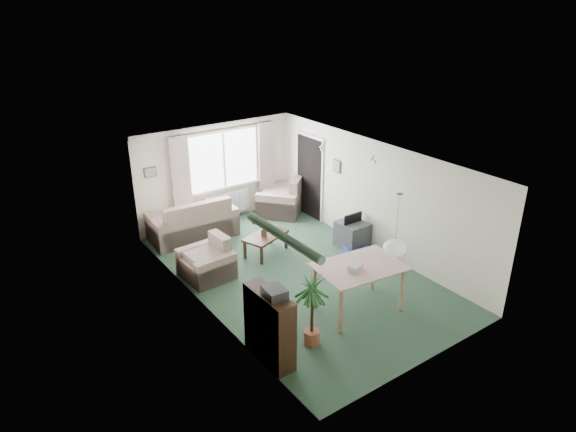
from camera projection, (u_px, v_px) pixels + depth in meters
ground at (297, 274)px, 10.19m from camera, size 6.50×6.50×0.00m
window at (223, 160)px, 12.11m from camera, size 1.80×0.03×1.30m
curtain_rod at (223, 129)px, 11.74m from camera, size 2.60×0.03×0.03m
curtain_left at (181, 180)px, 11.52m from camera, size 0.45×0.08×2.00m
curtain_right at (267, 162)px, 12.74m from camera, size 0.45×0.08×2.00m
radiator at (227, 204)px, 12.52m from camera, size 1.20×0.10×0.55m
doorway at (310, 177)px, 12.49m from camera, size 0.03×0.95×2.00m
pendant_lamp at (395, 248)px, 7.98m from camera, size 0.36×0.36×0.36m
tinsel_garland at (283, 236)px, 6.54m from camera, size 1.60×1.60×0.12m
bauble_cluster_a at (322, 145)px, 10.66m from camera, size 0.20×0.20×0.20m
bauble_cluster_b at (373, 156)px, 9.92m from camera, size 0.20×0.20×0.20m
wall_picture_back at (150, 172)px, 11.14m from camera, size 0.28×0.03×0.22m
wall_picture_right at (337, 166)px, 11.51m from camera, size 0.03×0.24×0.30m
sofa at (192, 217)px, 11.57m from camera, size 1.95×1.10×0.95m
armchair_corner at (280, 196)px, 12.82m from camera, size 1.45×1.45×0.94m
armchair_left at (206, 258)px, 9.94m from camera, size 0.92×0.96×0.82m
coffee_table at (266, 244)px, 10.91m from camera, size 1.10×0.84×0.44m
photo_frame at (264, 233)px, 10.73m from camera, size 0.12×0.05×0.16m
bookshelf at (269, 327)px, 7.62m from camera, size 0.33×0.95×1.16m
hifi_box at (275, 292)px, 7.28m from camera, size 0.31×0.38×0.14m
houseplant at (312, 310)px, 7.93m from camera, size 0.63×0.63×1.26m
dining_table at (358, 288)px, 8.88m from camera, size 1.47×1.06×0.86m
gift_box at (355, 268)px, 8.55m from camera, size 0.30×0.26×0.12m
tv_cube at (352, 235)px, 11.18m from camera, size 0.57×0.63×0.57m
pet_bed at (356, 251)px, 10.97m from camera, size 0.61×0.61×0.12m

